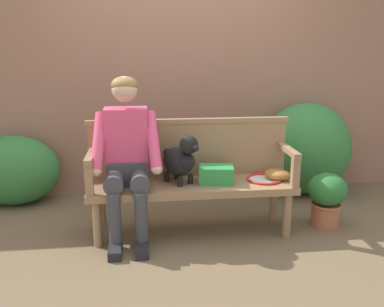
% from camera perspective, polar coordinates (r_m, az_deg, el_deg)
% --- Properties ---
extents(ground_plane, '(40.00, 40.00, 0.00)m').
position_cam_1_polar(ground_plane, '(3.65, 0.00, -10.47)').
color(ground_plane, brown).
extents(brick_garden_fence, '(8.00, 0.30, 2.32)m').
position_cam_1_polar(brick_garden_fence, '(4.53, -1.83, 9.64)').
color(brick_garden_fence, '#936651').
rests_on(brick_garden_fence, ground).
extents(hedge_bush_far_right, '(0.94, 0.80, 0.97)m').
position_cam_1_polar(hedge_bush_far_right, '(4.58, 15.15, 0.64)').
color(hedge_bush_far_right, '#337538').
rests_on(hedge_bush_far_right, ground).
extents(hedge_bush_mid_left, '(0.89, 0.56, 0.70)m').
position_cam_1_polar(hedge_bush_mid_left, '(4.49, -23.09, -2.10)').
color(hedge_bush_mid_left, '#337538').
rests_on(hedge_bush_mid_left, ground).
extents(garden_bench, '(1.69, 0.49, 0.43)m').
position_cam_1_polar(garden_bench, '(3.50, 0.00, -4.89)').
color(garden_bench, '#93704C').
rests_on(garden_bench, ground).
extents(bench_backrest, '(1.73, 0.06, 0.50)m').
position_cam_1_polar(bench_backrest, '(3.62, -0.40, 0.90)').
color(bench_backrest, '#93704C').
rests_on(bench_backrest, garden_bench).
extents(bench_armrest_left_end, '(0.06, 0.49, 0.28)m').
position_cam_1_polar(bench_armrest_left_end, '(3.35, -13.62, -1.59)').
color(bench_armrest_left_end, '#93704C').
rests_on(bench_armrest_left_end, garden_bench).
extents(bench_armrest_right_end, '(0.06, 0.49, 0.28)m').
position_cam_1_polar(bench_armrest_right_end, '(3.53, 13.24, -0.74)').
color(bench_armrest_right_end, '#93704C').
rests_on(bench_armrest_right_end, garden_bench).
extents(person_seated, '(0.56, 0.64, 1.30)m').
position_cam_1_polar(person_seated, '(3.38, -8.83, 0.11)').
color(person_seated, black).
rests_on(person_seated, ground).
extents(dog_on_bench, '(0.33, 0.40, 0.42)m').
position_cam_1_polar(dog_on_bench, '(3.41, -1.50, -0.73)').
color(dog_on_bench, black).
rests_on(dog_on_bench, garden_bench).
extents(tennis_racket, '(0.29, 0.56, 0.03)m').
position_cam_1_polar(tennis_racket, '(3.62, 9.59, -3.31)').
color(tennis_racket, red).
rests_on(tennis_racket, garden_bench).
extents(baseball_glove, '(0.28, 0.26, 0.09)m').
position_cam_1_polar(baseball_glove, '(3.63, 11.48, -2.80)').
color(baseball_glove, '#9E6B2D').
rests_on(baseball_glove, garden_bench).
extents(sports_bag, '(0.31, 0.24, 0.14)m').
position_cam_1_polar(sports_bag, '(3.48, 3.28, -2.83)').
color(sports_bag, '#2D8E42').
rests_on(sports_bag, garden_bench).
extents(potted_plant, '(0.33, 0.33, 0.48)m').
position_cam_1_polar(potted_plant, '(3.83, 17.79, -5.58)').
color(potted_plant, '#A85B3D').
rests_on(potted_plant, ground).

